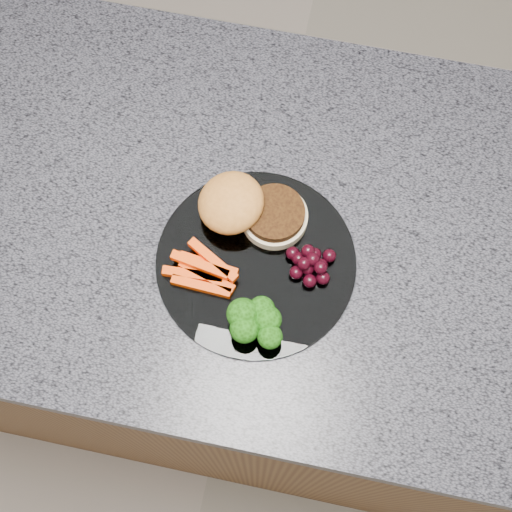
# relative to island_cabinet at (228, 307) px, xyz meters

# --- Properties ---
(island_cabinet) EXTENTS (1.20, 0.60, 0.86)m
(island_cabinet) POSITION_rel_island_cabinet_xyz_m (0.00, 0.00, 0.00)
(island_cabinet) COLOR brown
(island_cabinet) RESTS_ON ground
(countertop) EXTENTS (1.20, 0.60, 0.04)m
(countertop) POSITION_rel_island_cabinet_xyz_m (0.00, 0.00, 0.45)
(countertop) COLOR #4A4A53
(countertop) RESTS_ON island_cabinet
(plate) EXTENTS (0.26, 0.26, 0.01)m
(plate) POSITION_rel_island_cabinet_xyz_m (0.07, -0.07, 0.47)
(plate) COLOR white
(plate) RESTS_ON countertop
(burger) EXTENTS (0.17, 0.11, 0.05)m
(burger) POSITION_rel_island_cabinet_xyz_m (0.04, -0.00, 0.50)
(burger) COLOR beige
(burger) RESTS_ON plate
(carrot_sticks) EXTENTS (0.10, 0.07, 0.02)m
(carrot_sticks) POSITION_rel_island_cabinet_xyz_m (0.01, -0.10, 0.48)
(carrot_sticks) COLOR #FD4504
(carrot_sticks) RESTS_ON plate
(broccoli) EXTENTS (0.07, 0.06, 0.05)m
(broccoli) POSITION_rel_island_cabinet_xyz_m (0.09, -0.15, 0.50)
(broccoli) COLOR #578A32
(broccoli) RESTS_ON plate
(grape_bunch) EXTENTS (0.06, 0.06, 0.03)m
(grape_bunch) POSITION_rel_island_cabinet_xyz_m (0.14, -0.06, 0.49)
(grape_bunch) COLOR black
(grape_bunch) RESTS_ON plate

